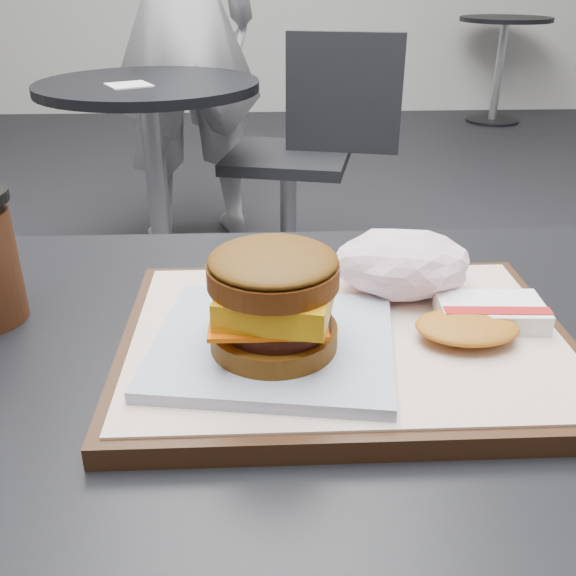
# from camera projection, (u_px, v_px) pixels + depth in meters

# --- Properties ---
(customer_table) EXTENTS (0.80, 0.60, 0.77)m
(customer_table) POSITION_uv_depth(u_px,v_px,m) (270.00, 526.00, 0.62)
(customer_table) COLOR #A5A5AA
(customer_table) RESTS_ON ground
(serving_tray) EXTENTS (0.38, 0.28, 0.02)m
(serving_tray) POSITION_uv_depth(u_px,v_px,m) (346.00, 342.00, 0.55)
(serving_tray) COLOR #311B0D
(serving_tray) RESTS_ON customer_table
(breakfast_sandwich) EXTENTS (0.21, 0.20, 0.09)m
(breakfast_sandwich) POSITION_uv_depth(u_px,v_px,m) (274.00, 311.00, 0.50)
(breakfast_sandwich) COLOR silver
(breakfast_sandwich) RESTS_ON serving_tray
(hash_brown) EXTENTS (0.12, 0.09, 0.02)m
(hash_brown) POSITION_uv_depth(u_px,v_px,m) (480.00, 318.00, 0.54)
(hash_brown) COLOR white
(hash_brown) RESTS_ON serving_tray
(crumpled_wrapper) EXTENTS (0.13, 0.10, 0.06)m
(crumpled_wrapper) POSITION_uv_depth(u_px,v_px,m) (403.00, 264.00, 0.60)
(crumpled_wrapper) COLOR white
(crumpled_wrapper) RESTS_ON serving_tray
(neighbor_table) EXTENTS (0.70, 0.70, 0.75)m
(neighbor_table) POSITION_uv_depth(u_px,v_px,m) (154.00, 144.00, 2.09)
(neighbor_table) COLOR black
(neighbor_table) RESTS_ON ground
(napkin) EXTENTS (0.16, 0.16, 0.00)m
(napkin) POSITION_uv_depth(u_px,v_px,m) (129.00, 85.00, 1.93)
(napkin) COLOR white
(napkin) RESTS_ON neighbor_table
(neighbor_chair) EXTENTS (0.64, 0.50, 0.88)m
(neighbor_chair) POSITION_uv_depth(u_px,v_px,m) (307.00, 144.00, 2.27)
(neighbor_chair) COLOR #96959A
(neighbor_chair) RESTS_ON ground
(patron) EXTENTS (0.75, 0.62, 1.78)m
(patron) POSITION_uv_depth(u_px,v_px,m) (180.00, 19.00, 2.48)
(patron) COLOR silver
(patron) RESTS_ON ground
(bg_table_far) EXTENTS (0.66, 0.66, 0.75)m
(bg_table_far) POSITION_uv_depth(u_px,v_px,m) (502.00, 44.00, 4.72)
(bg_table_far) COLOR black
(bg_table_far) RESTS_ON ground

